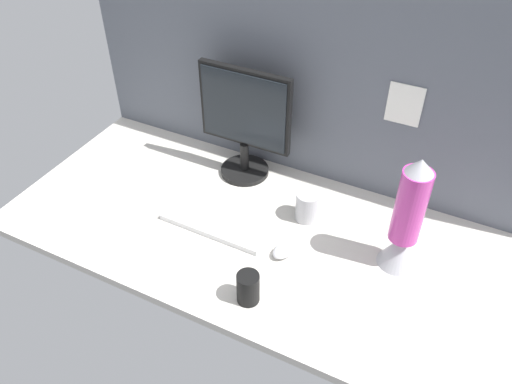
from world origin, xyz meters
TOP-DOWN VIEW (x-y plane):
  - ground_plane at (0.00, 0.00)cm, footprint 180.00×80.00cm
  - cubicle_wall_back at (0.02, 37.50)cm, footprint 180.00×5.50cm
  - monitor at (-23.72, 25.11)cm, footprint 34.30×18.00cm
  - keyboard at (-18.80, -5.31)cm, footprint 37.17×13.49cm
  - mouse at (6.98, -6.71)cm, footprint 8.30×10.86cm
  - mug_black_travel at (4.96, -28.01)cm, footprint 6.61×6.61cm
  - mug_steel at (6.81, 11.62)cm, footprint 8.11×8.11cm
  - lava_lamp at (39.40, 5.46)cm, footprint 12.10×12.10cm

SIDE VIEW (x-z plane):
  - ground_plane at x=0.00cm, z-range -3.00..0.00cm
  - keyboard at x=-18.80cm, z-range 0.00..2.00cm
  - mouse at x=6.98cm, z-range 0.00..3.40cm
  - mug_black_travel at x=4.96cm, z-range 0.00..10.14cm
  - mug_steel at x=6.81cm, z-range 0.00..10.56cm
  - lava_lamp at x=39.40cm, z-range -3.19..36.41cm
  - monitor at x=-23.72cm, z-range 1.50..43.58cm
  - cubicle_wall_back at x=0.02cm, z-range 0.00..78.81cm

